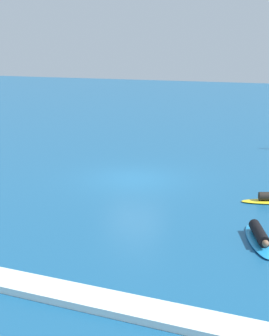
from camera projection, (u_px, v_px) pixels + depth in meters
ground_plane at (134, 179)px, 22.26m from camera, size 120.00×120.00×0.00m
surfer_on_blue_board at (259, 237)px, 15.10m from camera, size 1.60×2.83×0.45m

